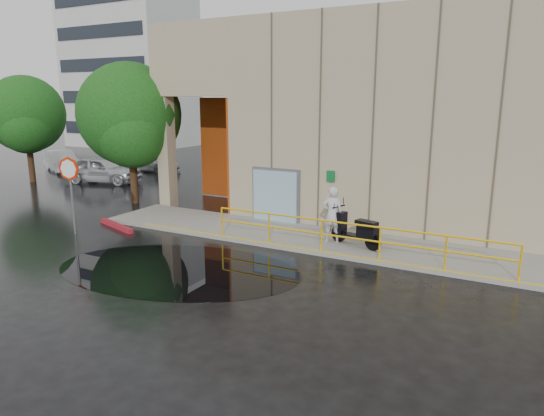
{
  "coord_description": "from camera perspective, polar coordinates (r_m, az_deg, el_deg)",
  "views": [
    {
      "loc": [
        8.87,
        -10.74,
        4.95
      ],
      "look_at": [
        1.6,
        3.0,
        1.4
      ],
      "focal_mm": 32.0,
      "sensor_mm": 36.0,
      "label": 1
    }
  ],
  "objects": [
    {
      "name": "ground",
      "position": [
        14.79,
        -11.06,
        -6.94
      ],
      "size": [
        120.0,
        120.0,
        0.0
      ],
      "primitive_type": "plane",
      "color": "black",
      "rests_on": "ground"
    },
    {
      "name": "sidewalk",
      "position": [
        16.73,
        9.75,
        -4.26
      ],
      "size": [
        20.0,
        3.0,
        0.15
      ],
      "primitive_type": "cube",
      "color": "gray",
      "rests_on": "ground"
    },
    {
      "name": "building",
      "position": [
        22.07,
        18.34,
        10.3
      ],
      "size": [
        20.0,
        10.17,
        8.0
      ],
      "color": "tan",
      "rests_on": "ground"
    },
    {
      "name": "guardrail",
      "position": [
        15.25,
        9.13,
        -3.56
      ],
      "size": [
        9.56,
        0.06,
        1.03
      ],
      "color": "#EEB70C",
      "rests_on": "sidewalk"
    },
    {
      "name": "distant_building",
      "position": [
        53.53,
        -16.26,
        15.12
      ],
      "size": [
        12.0,
        8.08,
        15.0
      ],
      "color": "#B6B6B1",
      "rests_on": "ground"
    },
    {
      "name": "person",
      "position": [
        16.43,
        7.11,
        -0.76
      ],
      "size": [
        0.82,
        0.69,
        1.91
      ],
      "primitive_type": "imported",
      "rotation": [
        0.0,
        0.0,
        3.54
      ],
      "color": "silver",
      "rests_on": "sidewalk"
    },
    {
      "name": "scooter",
      "position": [
        16.09,
        9.93,
        -1.5
      ],
      "size": [
        1.99,
        1.17,
        1.5
      ],
      "rotation": [
        0.0,
        0.0,
        -0.31
      ],
      "color": "black",
      "rests_on": "sidewalk"
    },
    {
      "name": "stop_sign",
      "position": [
        19.0,
        -22.68,
        3.16
      ],
      "size": [
        0.86,
        0.17,
        2.88
      ],
      "rotation": [
        0.0,
        0.0,
        -0.24
      ],
      "color": "slate",
      "rests_on": "ground"
    },
    {
      "name": "red_curb",
      "position": [
        19.79,
        -17.86,
        -1.98
      ],
      "size": [
        2.33,
        0.94,
        0.18
      ],
      "primitive_type": "cube",
      "rotation": [
        0.0,
        0.0,
        -0.33
      ],
      "color": "maroon",
      "rests_on": "ground"
    },
    {
      "name": "puddle",
      "position": [
        14.68,
        -11.01,
        -7.08
      ],
      "size": [
        8.23,
        6.07,
        0.01
      ],
      "primitive_type": "cube",
      "rotation": [
        0.0,
        0.0,
        0.22
      ],
      "color": "black",
      "rests_on": "ground"
    },
    {
      "name": "car_a",
      "position": [
        30.4,
        -19.32,
        4.28
      ],
      "size": [
        4.93,
        2.91,
        1.57
      ],
      "primitive_type": "imported",
      "rotation": [
        0.0,
        0.0,
        1.81
      ],
      "color": "silver",
      "rests_on": "ground"
    },
    {
      "name": "car_b",
      "position": [
        36.39,
        -23.49,
        5.1
      ],
      "size": [
        4.45,
        3.14,
        1.39
      ],
      "primitive_type": "imported",
      "rotation": [
        0.0,
        0.0,
        1.13
      ],
      "color": "silver",
      "rests_on": "ground"
    },
    {
      "name": "car_c",
      "position": [
        34.34,
        -13.95,
        5.25
      ],
      "size": [
        4.34,
        1.95,
        1.23
      ],
      "primitive_type": "imported",
      "rotation": [
        0.0,
        0.0,
        1.52
      ],
      "color": "#9FA2A6",
      "rests_on": "ground"
    },
    {
      "name": "tree_near",
      "position": [
        23.56,
        -16.32,
        10.04
      ],
      "size": [
        4.76,
        4.76,
        6.56
      ],
      "rotation": [
        0.0,
        0.0,
        -0.21
      ],
      "color": "#311F10",
      "rests_on": "ground"
    },
    {
      "name": "tree_far",
      "position": [
        32.03,
        -26.98,
        9.49
      ],
      "size": [
        4.45,
        4.45,
        6.23
      ],
      "rotation": [
        0.0,
        0.0,
        -0.12
      ],
      "color": "#311F10",
      "rests_on": "ground"
    }
  ]
}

